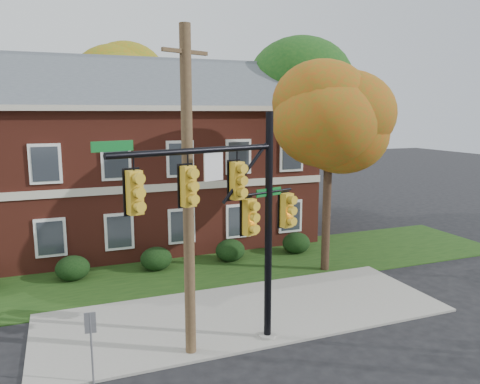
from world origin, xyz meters
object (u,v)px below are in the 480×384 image
object	(u,v)px
tree_near_right	(336,119)
hedge_right	(230,250)
hedge_center	(156,259)
hedge_far_right	(296,243)
tree_far_rear	(134,84)
sign_post	(91,336)
tree_right_rear	(314,93)
apartment_building	(134,149)
utility_pole	(188,196)
hedge_left	(73,268)
traffic_signal	(235,208)

from	to	relation	value
tree_near_right	hedge_right	bearing A→B (deg)	142.72
hedge_center	hedge_right	world-z (taller)	same
hedge_far_right	tree_near_right	distance (m)	6.77
tree_far_rear	sign_post	xyz separation A→B (m)	(-4.62, -21.33, -7.50)
hedge_right	tree_right_rear	world-z (taller)	tree_right_rear
tree_near_right	tree_far_rear	xyz separation A→B (m)	(-5.88, 15.93, 2.17)
hedge_center	hedge_right	bearing A→B (deg)	0.00
apartment_building	utility_pole	distance (m)	12.91
hedge_left	tree_near_right	bearing A→B (deg)	-14.81
apartment_building	sign_post	bearing A→B (deg)	-103.66
hedge_right	utility_pole	bearing A→B (deg)	-117.72
apartment_building	hedge_left	size ratio (longest dim) A/B	13.43
apartment_building	hedge_right	xyz separation A→B (m)	(3.50, -5.25, -4.46)
utility_pole	sign_post	xyz separation A→B (m)	(-2.76, -0.59, -3.33)
tree_near_right	hedge_center	bearing A→B (deg)	158.58
traffic_signal	sign_post	distance (m)	5.01
tree_right_rear	tree_far_rear	size ratio (longest dim) A/B	0.92
hedge_far_right	tree_right_rear	bearing A→B (deg)	54.77
tree_right_rear	tree_far_rear	xyz separation A→B (m)	(-9.97, 6.98, 0.72)
apartment_building	hedge_far_right	world-z (taller)	apartment_building
hedge_far_right	tree_far_rear	xyz separation A→B (m)	(-5.66, 13.09, 8.32)
apartment_building	hedge_far_right	size ratio (longest dim) A/B	13.43
tree_near_right	tree_far_rear	bearing A→B (deg)	110.27
apartment_building	traffic_signal	size ratio (longest dim) A/B	2.70
apartment_building	sign_post	size ratio (longest dim) A/B	9.50
tree_right_rear	utility_pole	size ratio (longest dim) A/B	1.15
tree_near_right	tree_right_rear	size ratio (longest dim) A/B	0.81
hedge_left	traffic_signal	distance (m)	9.82
apartment_building	traffic_signal	world-z (taller)	apartment_building
hedge_left	hedge_right	world-z (taller)	same
hedge_center	traffic_signal	world-z (taller)	traffic_signal
hedge_right	utility_pole	size ratio (longest dim) A/B	0.15
hedge_far_right	utility_pole	size ratio (longest dim) A/B	0.15
apartment_building	traffic_signal	xyz separation A→B (m)	(0.74, -13.25, -0.66)
hedge_far_right	tree_right_rear	xyz separation A→B (m)	(4.31, 6.11, 7.60)
apartment_building	tree_right_rear	world-z (taller)	tree_right_rear
utility_pole	sign_post	bearing A→B (deg)	170.24
hedge_center	tree_right_rear	world-z (taller)	tree_right_rear
sign_post	hedge_right	bearing A→B (deg)	56.64
hedge_right	apartment_building	bearing A→B (deg)	123.67
sign_post	traffic_signal	bearing A→B (deg)	9.48
traffic_signal	hedge_far_right	bearing A→B (deg)	34.42
tree_right_rear	sign_post	xyz separation A→B (m)	(-14.59, -14.35, -6.78)
hedge_left	tree_right_rear	size ratio (longest dim) A/B	0.13
tree_near_right	traffic_signal	distance (m)	8.61
hedge_right	traffic_signal	bearing A→B (deg)	-109.02
traffic_signal	hedge_center	bearing A→B (deg)	77.77
tree_far_rear	hedge_center	bearing A→B (deg)	-95.85
apartment_building	utility_pole	xyz separation A→B (m)	(-0.51, -12.89, -0.31)
hedge_left	hedge_far_right	world-z (taller)	same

